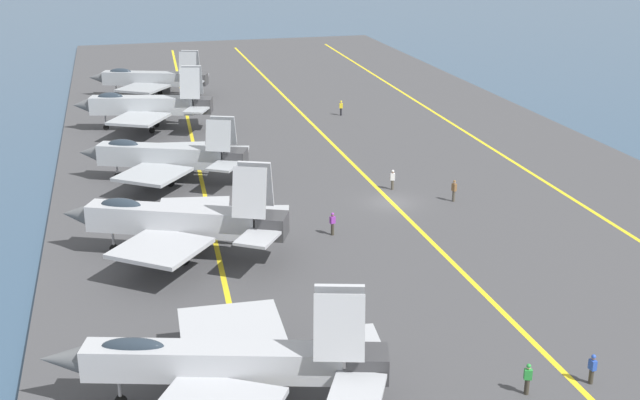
% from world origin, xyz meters
% --- Properties ---
extents(ground_plane, '(2000.00, 2000.00, 0.00)m').
position_xyz_m(ground_plane, '(0.00, 0.00, 0.00)').
color(ground_plane, '#334C66').
extents(carrier_deck, '(185.74, 54.16, 0.40)m').
position_xyz_m(carrier_deck, '(0.00, 0.00, 0.20)').
color(carrier_deck, '#424244').
rests_on(carrier_deck, ground).
extents(deck_stripe_foul_line, '(167.14, 3.65, 0.01)m').
position_xyz_m(deck_stripe_foul_line, '(0.00, -14.89, 0.40)').
color(deck_stripe_foul_line, yellow).
rests_on(deck_stripe_foul_line, carrier_deck).
extents(deck_stripe_centerline, '(167.17, 0.36, 0.01)m').
position_xyz_m(deck_stripe_centerline, '(0.00, 0.00, 0.40)').
color(deck_stripe_centerline, yellow).
rests_on(deck_stripe_centerline, carrier_deck).
extents(deck_stripe_edge_line, '(167.00, 8.17, 0.01)m').
position_xyz_m(deck_stripe_edge_line, '(0.00, 14.89, 0.40)').
color(deck_stripe_edge_line, yellow).
rests_on(deck_stripe_edge_line, carrier_deck).
extents(parked_jet_second, '(14.12, 16.47, 6.39)m').
position_xyz_m(parked_jet_second, '(-25.55, 17.39, 2.93)').
color(parked_jet_second, '#A8AAAF').
rests_on(parked_jet_second, carrier_deck).
extents(parked_jet_third, '(12.94, 15.90, 6.94)m').
position_xyz_m(parked_jet_third, '(-6.82, 17.88, 3.12)').
color(parked_jet_third, '#A8AAAF').
rests_on(parked_jet_third, carrier_deck).
extents(parked_jet_fourth, '(12.93, 15.28, 5.95)m').
position_xyz_m(parked_jet_fourth, '(10.14, 17.49, 2.76)').
color(parked_jet_fourth, '#9EA3A8').
rests_on(parked_jet_fourth, carrier_deck).
extents(parked_jet_fifth, '(13.72, 15.26, 7.00)m').
position_xyz_m(parked_jet_fifth, '(28.83, 18.19, 3.18)').
color(parked_jet_fifth, '#9EA3A8').
rests_on(parked_jet_fifth, carrier_deck).
extents(parked_jet_sixth, '(13.03, 15.63, 6.00)m').
position_xyz_m(parked_jet_sixth, '(45.96, 16.70, 2.78)').
color(parked_jet_sixth, '#93999E').
rests_on(parked_jet_sixth, carrier_deck).
extents(crew_white_vest, '(0.35, 0.43, 1.77)m').
position_xyz_m(crew_white_vest, '(3.06, -1.14, 1.37)').
color(crew_white_vest, '#4C473D').
rests_on(crew_white_vest, carrier_deck).
extents(crew_yellow_vest, '(0.32, 0.42, 1.77)m').
position_xyz_m(crew_yellow_vest, '(30.05, -4.26, 1.37)').
color(crew_yellow_vest, '#232328').
rests_on(crew_yellow_vest, carrier_deck).
extents(crew_green_vest, '(0.36, 0.44, 1.69)m').
position_xyz_m(crew_green_vest, '(-28.06, 2.84, 1.33)').
color(crew_green_vest, '#383328').
rests_on(crew_green_vest, carrier_deck).
extents(crew_brown_vest, '(0.44, 0.37, 1.84)m').
position_xyz_m(crew_brown_vest, '(-1.04, -5.01, 1.41)').
color(crew_brown_vest, '#4C473D').
rests_on(crew_brown_vest, carrier_deck).
extents(crew_blue_vest, '(0.40, 0.30, 1.65)m').
position_xyz_m(crew_blue_vest, '(-28.01, -0.76, 1.30)').
color(crew_blue_vest, '#383328').
rests_on(crew_blue_vest, carrier_deck).
extents(crew_purple_vest, '(0.37, 0.44, 1.76)m').
position_xyz_m(crew_purple_vest, '(-5.62, 6.58, 1.37)').
color(crew_purple_vest, '#383328').
rests_on(crew_purple_vest, carrier_deck).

